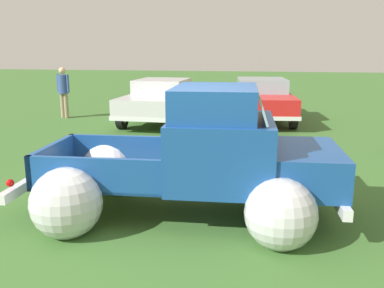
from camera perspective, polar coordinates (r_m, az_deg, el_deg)
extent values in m
plane|color=#3D6B2D|center=(6.47, -1.92, -9.30)|extent=(80.00, 80.00, 0.00)
cylinder|color=black|center=(7.11, 10.83, -4.22)|extent=(0.77, 0.25, 0.76)
cylinder|color=silver|center=(7.11, 10.83, -4.22)|extent=(0.35, 0.25, 0.34)
cylinder|color=black|center=(5.47, 11.92, -9.56)|extent=(0.77, 0.25, 0.76)
cylinder|color=silver|center=(5.47, 11.92, -9.56)|extent=(0.35, 0.25, 0.34)
cylinder|color=black|center=(7.46, -11.19, -3.42)|extent=(0.77, 0.25, 0.76)
cylinder|color=silver|center=(7.46, -11.19, -3.42)|extent=(0.35, 0.25, 0.34)
cylinder|color=black|center=(5.92, -16.47, -8.06)|extent=(0.77, 0.25, 0.76)
cylinder|color=silver|center=(5.92, -16.47, -8.06)|extent=(0.35, 0.25, 0.34)
sphere|color=silver|center=(7.49, -11.09, -2.87)|extent=(1.00, 1.00, 0.96)
sphere|color=silver|center=(5.86, -16.70, -7.68)|extent=(1.00, 1.00, 0.96)
cube|color=olive|center=(6.50, -10.28, -4.35)|extent=(2.12, 1.63, 0.04)
cube|color=#19478C|center=(7.12, -8.62, -0.86)|extent=(2.05, 0.17, 0.50)
cube|color=#19478C|center=(5.78, -12.52, -4.28)|extent=(2.05, 0.17, 0.50)
cube|color=#19478C|center=(6.22, -1.66, -2.73)|extent=(0.15, 1.54, 0.50)
cube|color=#19478C|center=(6.80, -18.31, -2.04)|extent=(0.15, 1.54, 0.50)
cube|color=#19478C|center=(6.10, 4.05, -0.89)|extent=(1.52, 1.76, 0.95)
cube|color=#19478C|center=(5.98, 3.19, 5.67)|extent=(1.22, 1.59, 0.45)
cube|color=#8CADB7|center=(5.97, 9.40, 5.32)|extent=(0.21, 1.47, 0.38)
cube|color=#19478C|center=(6.19, 13.78, -2.95)|extent=(1.32, 1.67, 0.55)
sphere|color=silver|center=(7.13, 10.83, -3.84)|extent=(0.96, 0.96, 0.92)
sphere|color=silver|center=(5.43, 11.97, -9.29)|extent=(0.96, 0.96, 0.92)
cube|color=silver|center=(7.01, -20.39, -4.38)|extent=(0.21, 1.98, 0.14)
cube|color=silver|center=(6.37, 18.48, -5.95)|extent=(0.21, 1.98, 0.14)
sphere|color=red|center=(7.63, -17.54, -1.39)|extent=(0.11, 0.11, 0.11)
sphere|color=red|center=(6.29, -23.48, -4.89)|extent=(0.11, 0.11, 0.11)
cylinder|color=black|center=(12.61, -2.18, 3.24)|extent=(0.23, 0.67, 0.66)
cylinder|color=silver|center=(12.61, -2.18, 3.24)|extent=(0.22, 0.30, 0.30)
cylinder|color=black|center=(13.12, -9.50, 3.45)|extent=(0.23, 0.67, 0.66)
cylinder|color=silver|center=(13.12, -9.50, 3.45)|extent=(0.22, 0.30, 0.30)
cylinder|color=black|center=(15.29, 0.35, 4.95)|extent=(0.23, 0.67, 0.66)
cylinder|color=silver|center=(15.29, 0.35, 4.95)|extent=(0.22, 0.30, 0.30)
cylinder|color=black|center=(15.72, -5.83, 5.11)|extent=(0.23, 0.67, 0.66)
cylinder|color=silver|center=(15.72, -5.83, 5.11)|extent=(0.22, 0.30, 0.30)
cube|color=silver|center=(14.10, -4.23, 5.78)|extent=(2.00, 4.42, 0.55)
cube|color=silver|center=(14.22, -4.07, 7.87)|extent=(1.67, 1.89, 0.45)
cube|color=silver|center=(16.18, -2.12, 5.81)|extent=(1.90, 0.17, 0.12)
cube|color=silver|center=(12.12, -6.99, 3.34)|extent=(1.90, 0.17, 0.12)
cylinder|color=black|center=(13.33, 13.62, 3.41)|extent=(0.26, 0.68, 0.66)
cylinder|color=silver|center=(13.33, 13.62, 3.41)|extent=(0.24, 0.32, 0.30)
cylinder|color=black|center=(13.15, 6.16, 3.57)|extent=(0.26, 0.68, 0.66)
cylinder|color=silver|center=(13.15, 6.16, 3.57)|extent=(0.24, 0.32, 0.30)
cylinder|color=black|center=(16.18, 11.97, 5.11)|extent=(0.26, 0.68, 0.66)
cylinder|color=silver|center=(16.18, 11.97, 5.11)|extent=(0.24, 0.32, 0.30)
cylinder|color=black|center=(16.04, 5.81, 5.26)|extent=(0.26, 0.68, 0.66)
cylinder|color=silver|center=(16.04, 5.81, 5.26)|extent=(0.24, 0.32, 0.30)
cube|color=red|center=(14.60, 9.42, 5.89)|extent=(2.28, 4.72, 0.55)
cube|color=#8CADB7|center=(14.73, 9.42, 7.90)|extent=(1.79, 2.06, 0.45)
cube|color=silver|center=(16.84, 8.71, 5.95)|extent=(1.91, 0.28, 0.12)
cube|color=silver|center=(12.43, 10.29, 3.46)|extent=(1.91, 0.28, 0.12)
cylinder|color=gray|center=(15.64, -16.71, 4.98)|extent=(0.18, 0.18, 0.87)
cylinder|color=gray|center=(15.76, -17.18, 5.01)|extent=(0.18, 0.18, 0.87)
cylinder|color=#334C8C|center=(15.62, -17.13, 7.77)|extent=(0.42, 0.42, 0.65)
cylinder|color=#334C8C|center=(15.47, -16.52, 7.88)|extent=(0.11, 0.11, 0.62)
cylinder|color=#334C8C|center=(15.76, -17.74, 7.89)|extent=(0.11, 0.11, 0.62)
sphere|color=#DBAD84|center=(15.59, -17.24, 9.50)|extent=(0.29, 0.29, 0.24)
cube|color=black|center=(8.77, 11.54, -3.46)|extent=(0.36, 0.36, 0.03)
cone|color=orange|center=(8.69, 11.63, -1.46)|extent=(0.28, 0.28, 0.60)
cylinder|color=white|center=(8.66, 11.66, -0.89)|extent=(0.17, 0.17, 0.08)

